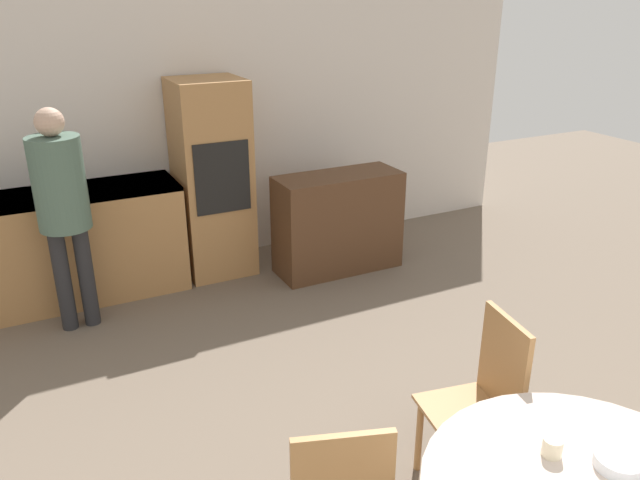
% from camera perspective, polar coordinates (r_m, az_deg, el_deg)
% --- Properties ---
extents(wall_back, '(7.00, 0.05, 2.60)m').
position_cam_1_polar(wall_back, '(5.70, -12.37, 10.45)').
color(wall_back, silver).
rests_on(wall_back, ground_plane).
extents(kitchen_counter, '(2.44, 0.60, 0.91)m').
position_cam_1_polar(kitchen_counter, '(5.43, -25.33, -0.98)').
color(kitchen_counter, '#AD7A47').
rests_on(kitchen_counter, ground_plane).
extents(oven_unit, '(0.59, 0.59, 1.71)m').
position_cam_1_polar(oven_unit, '(5.52, -9.83, 5.52)').
color(oven_unit, '#AD7A47').
rests_on(oven_unit, ground_plane).
extents(sideboard, '(1.12, 0.45, 0.89)m').
position_cam_1_polar(sideboard, '(5.59, 1.65, 1.60)').
color(sideboard, '#51331E').
rests_on(sideboard, ground_plane).
extents(chair_far_right, '(0.46, 0.46, 0.95)m').
position_cam_1_polar(chair_far_right, '(3.27, 14.74, -13.57)').
color(chair_far_right, '#AD7A47').
rests_on(chair_far_right, ground_plane).
extents(person_standing, '(0.36, 0.36, 1.66)m').
position_cam_1_polar(person_standing, '(4.76, -22.55, 3.57)').
color(person_standing, '#262628').
rests_on(person_standing, ground_plane).
extents(cup, '(0.08, 0.08, 0.08)m').
position_cam_1_polar(cup, '(2.66, 20.48, -17.32)').
color(cup, beige).
rests_on(cup, dining_table).
extents(bowl_centre, '(0.18, 0.18, 0.05)m').
position_cam_1_polar(bowl_centre, '(2.71, 25.65, -17.82)').
color(bowl_centre, silver).
rests_on(bowl_centre, dining_table).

